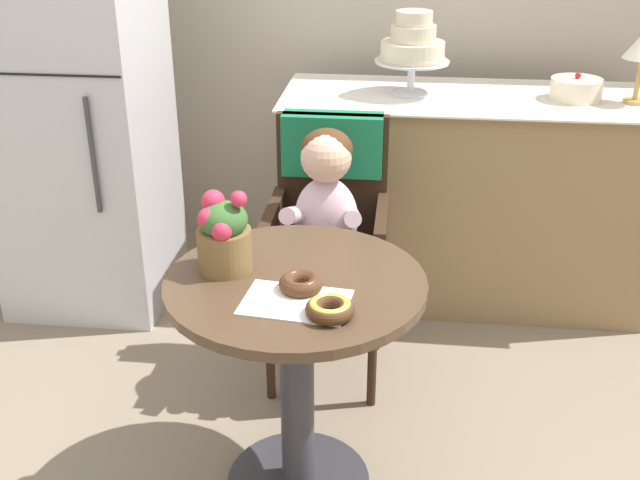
{
  "coord_description": "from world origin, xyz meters",
  "views": [
    {
      "loc": [
        0.28,
        -1.84,
        1.72
      ],
      "look_at": [
        0.05,
        0.15,
        0.77
      ],
      "focal_mm": 43.53,
      "sensor_mm": 36.0,
      "label": 1
    }
  ],
  "objects": [
    {
      "name": "wicker_chair",
      "position": [
        0.02,
        0.7,
        0.64
      ],
      "size": [
        0.42,
        0.45,
        0.95
      ],
      "rotation": [
        0.0,
        0.0,
        0.0
      ],
      "color": "#332114",
      "rests_on": "ground"
    },
    {
      "name": "flower_vase",
      "position": [
        -0.2,
        0.04,
        0.83
      ],
      "size": [
        0.15,
        0.16,
        0.24
      ],
      "color": "brown",
      "rests_on": "cafe_table"
    },
    {
      "name": "round_layer_cake",
      "position": [
        0.94,
        1.29,
        0.94
      ],
      "size": [
        0.2,
        0.2,
        0.11
      ],
      "color": "beige",
      "rests_on": "display_counter"
    },
    {
      "name": "cafe_table",
      "position": [
        0.0,
        0.0,
        0.51
      ],
      "size": [
        0.72,
        0.72,
        0.72
      ],
      "color": "#4C3826",
      "rests_on": "ground"
    },
    {
      "name": "tiered_cake_stand",
      "position": [
        0.29,
        1.3,
        1.1
      ],
      "size": [
        0.3,
        0.3,
        0.33
      ],
      "color": "silver",
      "rests_on": "display_counter"
    },
    {
      "name": "paper_napkin",
      "position": [
        0.02,
        -0.13,
        0.72
      ],
      "size": [
        0.29,
        0.21,
        0.0
      ],
      "primitive_type": "cube",
      "rotation": [
        0.0,
        0.0,
        -0.11
      ],
      "color": "white",
      "rests_on": "cafe_table"
    },
    {
      "name": "donut_mid",
      "position": [
        0.02,
        -0.06,
        0.74
      ],
      "size": [
        0.12,
        0.12,
        0.04
      ],
      "color": "#4C2D19",
      "rests_on": "cafe_table"
    },
    {
      "name": "donut_front",
      "position": [
        0.11,
        -0.18,
        0.74
      ],
      "size": [
        0.12,
        0.12,
        0.04
      ],
      "color": "#4C2D19",
      "rests_on": "cafe_table"
    },
    {
      "name": "refrigerator",
      "position": [
        -1.05,
        1.1,
        0.85
      ],
      "size": [
        0.64,
        0.63,
        1.7
      ],
      "color": "silver",
      "rests_on": "ground"
    },
    {
      "name": "seated_child",
      "position": [
        0.02,
        0.55,
        0.68
      ],
      "size": [
        0.27,
        0.32,
        0.73
      ],
      "color": "silver",
      "rests_on": "ground"
    },
    {
      "name": "display_counter",
      "position": [
        0.55,
        1.3,
        0.45
      ],
      "size": [
        1.56,
        0.62,
        0.9
      ],
      "color": "#93754C",
      "rests_on": "ground"
    }
  ]
}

